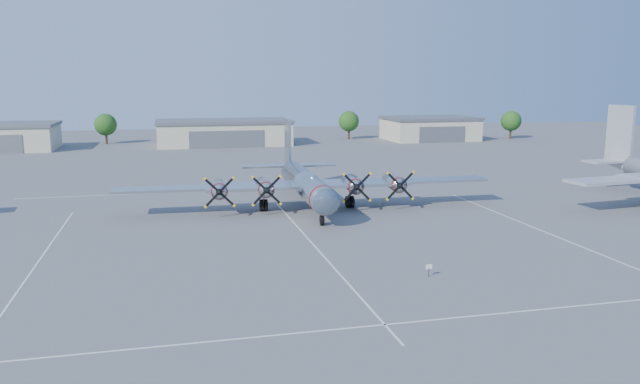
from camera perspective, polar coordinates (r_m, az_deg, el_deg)
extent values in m
plane|color=#525254|center=(57.28, -1.46, -3.90)|extent=(260.00, 260.00, 0.00)
cube|color=silver|center=(52.25, -24.62, -6.24)|extent=(0.15, 40.00, 0.01)
cube|color=silver|center=(52.56, -0.29, -5.19)|extent=(0.15, 40.00, 0.01)
cube|color=silver|center=(61.35, 20.17, -3.58)|extent=(0.15, 40.00, 0.01)
cube|color=silver|center=(37.09, 5.95, -11.97)|extent=(60.00, 0.15, 0.01)
cube|color=silver|center=(81.36, -5.20, 0.31)|extent=(60.00, 0.15, 0.01)
cube|color=#BFBA98|center=(137.28, -8.79, 5.29)|extent=(28.00, 14.00, 4.80)
cube|color=slate|center=(137.07, -8.82, 6.41)|extent=(28.60, 14.60, 0.60)
cube|color=slate|center=(130.34, -8.51, 4.77)|extent=(15.40, 0.20, 3.60)
cube|color=#BFBA98|center=(149.25, 9.98, 5.65)|extent=(20.00, 14.00, 4.80)
cube|color=slate|center=(149.07, 10.02, 6.68)|extent=(20.60, 14.60, 0.60)
cube|color=slate|center=(142.89, 11.11, 5.17)|extent=(11.00, 0.20, 3.60)
cylinder|color=#382619|center=(145.44, -18.95, 4.73)|extent=(0.50, 0.50, 2.80)
sphere|color=#164513|center=(145.22, -19.01, 5.85)|extent=(4.80, 4.80, 4.80)
cylinder|color=#382619|center=(148.81, 2.65, 5.39)|extent=(0.50, 0.50, 2.80)
sphere|color=#164513|center=(148.60, 2.66, 6.48)|extent=(4.80, 4.80, 4.80)
cylinder|color=#382619|center=(156.68, 17.01, 5.20)|extent=(0.50, 0.50, 2.80)
sphere|color=#164513|center=(156.48, 17.07, 6.23)|extent=(4.80, 4.80, 4.80)
cylinder|color=black|center=(45.89, 9.92, -7.22)|extent=(0.05, 0.05, 0.69)
cube|color=white|center=(45.77, 9.93, -6.75)|extent=(0.48, 0.05, 0.35)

